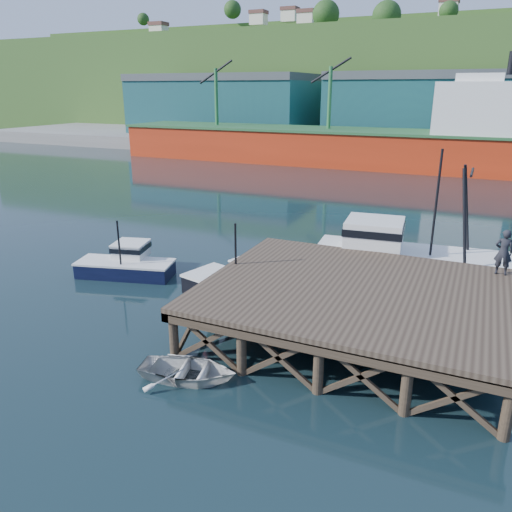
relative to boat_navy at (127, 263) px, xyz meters
The scene contains 12 objects.
ground 7.77m from the boat_navy, 13.45° to the right, with size 300.00×300.00×0.00m, color black.
wharf 13.24m from the boat_navy, ahead, with size 12.00×10.00×2.62m.
far_quay 68.61m from the boat_navy, 83.70° to the left, with size 160.00×40.00×2.00m, color gray.
warehouse_left 69.16m from the boat_navy, 113.49° to the left, with size 32.00×16.00×9.00m, color #1B5B5B.
warehouse_mid 63.91m from the boat_navy, 83.21° to the left, with size 28.00×16.00×9.00m, color #1B5B5B.
cargo_ship 46.29m from the boat_navy, 91.16° to the left, with size 55.50×10.00×13.75m.
hillside 99.03m from the boat_navy, 85.61° to the left, with size 220.00×50.00×22.00m, color #2D511E.
boat_navy is the anchor object (origin of this frame).
boat_black 7.63m from the boat_navy, ahead, with size 6.96×5.77×4.05m.
trawler 15.35m from the boat_navy, 17.85° to the left, with size 10.91×4.77×7.10m.
dinghy 11.49m from the boat_navy, 41.45° to the right, with size 2.48×3.48×0.72m, color silver.
dockworker 18.73m from the boat_navy, ahead, with size 0.73×0.48×2.01m, color black.
Camera 1 is at (9.60, -18.80, 9.79)m, focal length 35.00 mm.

